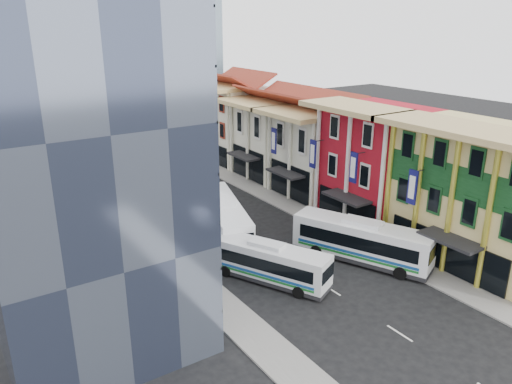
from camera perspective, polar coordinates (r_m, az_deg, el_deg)
ground at (r=36.32m, az=17.33°, el=-15.92°), size 200.00×200.00×0.00m
sidewalk_right at (r=55.36m, az=5.51°, el=-2.38°), size 3.00×90.00×0.15m
sidewalk_left at (r=47.33m, az=-10.85°, el=-6.55°), size 3.00×90.00×0.15m
shophouse_tan at (r=46.78m, az=24.36°, el=-0.45°), size 8.00×14.00×12.00m
shophouse_red at (r=53.64m, az=13.67°, el=3.13°), size 8.00×10.00×12.00m
shophouse_cream_near at (r=60.48m, az=7.05°, el=4.36°), size 8.00×9.00×10.00m
shophouse_cream_mid at (r=67.34m, az=2.07°, el=6.03°), size 8.00×9.00×10.00m
shophouse_cream_far at (r=75.81m, az=-2.59°, el=7.90°), size 8.00×12.00×11.00m
office_tower at (r=37.82m, az=-22.50°, el=9.61°), size 12.00×26.00×30.00m
office_block_far at (r=61.77m, az=-25.16°, el=4.89°), size 10.00×18.00×14.00m
bus_left_near at (r=40.94m, az=1.21°, el=-7.89°), size 6.99×10.78×3.45m
bus_left_far at (r=48.62m, az=-3.67°, el=-2.98°), size 6.76×12.99×4.07m
bus_right at (r=44.88m, az=11.96°, el=-5.44°), size 7.57×12.40×3.94m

